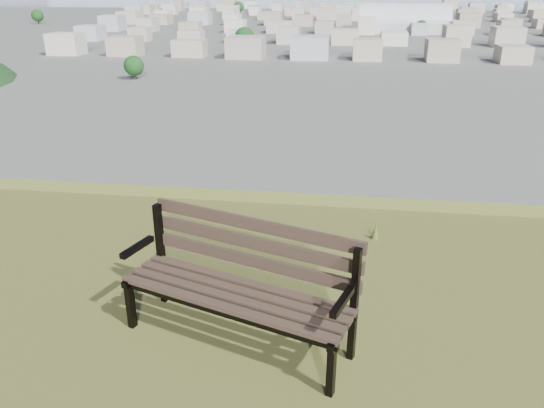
# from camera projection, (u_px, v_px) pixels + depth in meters

# --- Properties ---
(park_bench) EXTENTS (1.83, 1.09, 0.91)m
(park_bench) POSITION_uv_depth(u_px,v_px,m) (241.00, 277.00, 3.92)
(park_bench) COLOR #483529
(park_bench) RESTS_ON hilltop_mesa
(arena) EXTENTS (48.97, 21.83, 20.44)m
(arena) POSITION_uv_depth(u_px,v_px,m) (403.00, 23.00, 290.78)
(arena) COLOR #BCBBB7
(arena) RESTS_ON ground
(city_blocks) EXTENTS (395.00, 361.00, 7.00)m
(city_blocks) POSITION_uv_depth(u_px,v_px,m) (346.00, 16.00, 370.85)
(city_blocks) COLOR beige
(city_blocks) RESTS_ON ground
(city_trees) EXTENTS (406.52, 387.20, 9.98)m
(city_trees) POSITION_uv_depth(u_px,v_px,m) (299.00, 21.00, 304.91)
(city_trees) COLOR #2F2217
(city_trees) RESTS_ON ground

